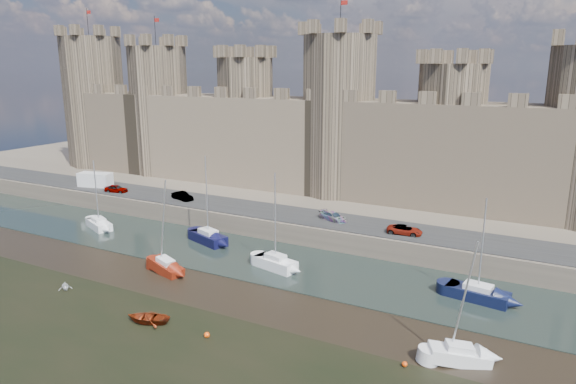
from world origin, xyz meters
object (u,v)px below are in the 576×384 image
Objects in this scene: car_0 at (116,189)px; car_2 at (333,216)px; sailboat_4 at (166,266)px; sailboat_0 at (99,224)px; sailboat_2 at (275,262)px; van at (95,180)px; car_1 at (182,196)px; sailboat_5 at (459,354)px; sailboat_3 at (478,293)px; car_3 at (405,230)px; sailboat_1 at (208,237)px.

car_2 is at bearing -98.67° from car_0.
sailboat_4 reaches higher than car_2.
car_0 is 0.38× the size of sailboat_0.
sailboat_4 is (-9.79, -6.14, -0.09)m from sailboat_2.
car_0 is 0.33× the size of sailboat_2.
sailboat_4 is at bearing -44.38° from van.
car_1 is at bearing 79.95° from sailboat_0.
van is 62.97m from sailboat_5.
sailboat_0 reaches higher than car_1.
car_0 is at bearing 159.49° from sailboat_4.
sailboat_3 is 11.47m from sailboat_5.
car_1 is at bearing 85.23° from car_3.
sailboat_5 is at bearing -158.22° from car_3.
car_2 is 21.04m from sailboat_3.
car_1 is 0.38× the size of sailboat_3.
car_0 is 0.33× the size of sailboat_1.
sailboat_3 is at bearing -136.18° from car_3.
sailboat_1 is 1.14× the size of sailboat_5.
sailboat_2 is at bearing -101.42° from car_1.
sailboat_5 is at bearing -118.36° from car_2.
van is 15.12m from sailboat_0.
sailboat_1 is (-13.05, -8.27, -2.21)m from car_2.
sailboat_4 is (23.43, -16.23, -2.35)m from car_0.
car_2 is 21.40m from sailboat_4.
sailboat_2 reaches higher than car_2.
sailboat_3 reaches higher than car_0.
car_2 is at bearing -72.30° from car_1.
sailboat_4 is at bearing -61.56° from sailboat_1.
sailboat_5 is (18.85, -21.12, -2.36)m from car_2.
sailboat_4 is (-30.04, -8.26, -0.02)m from sailboat_3.
sailboat_5 is (48.30, -10.80, -0.04)m from sailboat_0.
sailboat_4 reaches higher than car_1.
sailboat_2 reaches higher than sailboat_4.
car_0 is at bearing 86.80° from car_3.
sailboat_2 is (-11.01, -10.55, -2.22)m from car_3.
car_0 is 34.79m from sailboat_2.
car_3 is 0.43× the size of sailboat_0.
sailboat_0 is (-29.46, -10.32, -2.31)m from car_2.
car_0 is 0.35× the size of sailboat_4.
car_2 is 28.40m from sailboat_5.
sailboat_1 is at bearing -118.21° from car_0.
sailboat_0 is 49.49m from sailboat_5.
car_2 is at bearing 42.79° from sailboat_0.
car_3 is at bearing -74.94° from car_1.
car_2 is 0.41× the size of sailboat_0.
car_2 is 9.39m from car_3.
car_2 is 0.39× the size of sailboat_3.
sailboat_3 is at bearing -86.15° from car_1.
car_1 is at bearing -14.05° from van.
sailboat_0 is 0.94× the size of sailboat_3.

